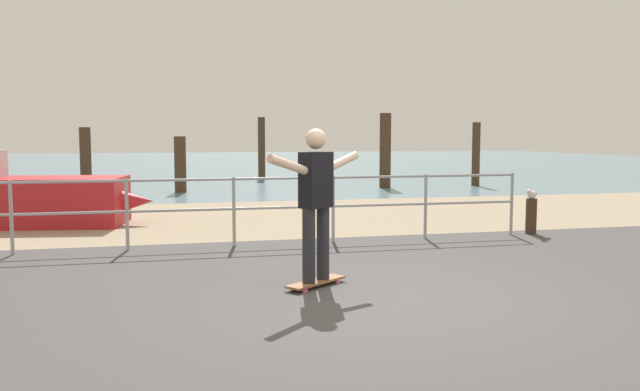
# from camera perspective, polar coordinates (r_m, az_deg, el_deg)

# --- Properties ---
(ground_plane) EXTENTS (24.00, 10.00, 0.04)m
(ground_plane) POSITION_cam_1_polar(r_m,az_deg,el_deg) (5.65, 10.81, -11.81)
(ground_plane) COLOR #474444
(ground_plane) RESTS_ON ground
(beach_strip) EXTENTS (24.00, 6.00, 0.04)m
(beach_strip) POSITION_cam_1_polar(r_m,az_deg,el_deg) (13.21, -3.69, -1.92)
(beach_strip) COLOR tan
(beach_strip) RESTS_ON ground
(sea_surface) EXTENTS (72.00, 50.00, 0.04)m
(sea_surface) POSITION_cam_1_polar(r_m,az_deg,el_deg) (41.01, -10.50, 2.88)
(sea_surface) COLOR slate
(sea_surface) RESTS_ON ground
(railing_fence) EXTENTS (10.72, 0.05, 1.05)m
(railing_fence) POSITION_cam_1_polar(r_m,az_deg,el_deg) (9.56, -12.19, -0.59)
(railing_fence) COLOR #9EA0A5
(railing_fence) RESTS_ON ground
(sailboat) EXTENTS (5.06, 2.04, 5.36)m
(sailboat) POSITION_cam_1_polar(r_m,az_deg,el_deg) (13.04, -25.84, -0.22)
(sailboat) COLOR #B21E23
(sailboat) RESTS_ON ground
(skateboard) EXTENTS (0.76, 0.64, 0.08)m
(skateboard) POSITION_cam_1_polar(r_m,az_deg,el_deg) (7.06, -0.36, -7.68)
(skateboard) COLOR brown
(skateboard) RESTS_ON ground
(skateboarder) EXTENTS (1.21, 0.94, 1.65)m
(skateboarder) POSITION_cam_1_polar(r_m,az_deg,el_deg) (6.91, -0.36, 0.01)
(skateboarder) COLOR #26262B
(skateboarder) RESTS_ON skateboard
(bollard_short) EXTENTS (0.18, 0.18, 0.61)m
(bollard_short) POSITION_cam_1_polar(r_m,az_deg,el_deg) (11.34, 18.20, -1.81)
(bollard_short) COLOR #422D1E
(bollard_short) RESTS_ON ground
(seagull) EXTENTS (0.38, 0.38, 0.18)m
(seagull) POSITION_cam_1_polar(r_m,az_deg,el_deg) (11.29, 18.23, 0.11)
(seagull) COLOR white
(seagull) RESTS_ON bollard_short
(groyne_post_0) EXTENTS (0.39, 0.39, 1.97)m
(groyne_post_0) POSITION_cam_1_polar(r_m,az_deg,el_deg) (24.52, -20.06, 3.40)
(groyne_post_0) COLOR #422D1E
(groyne_post_0) RESTS_ON ground
(groyne_post_1) EXTENTS (0.34, 0.34, 1.65)m
(groyne_post_1) POSITION_cam_1_polar(r_m,az_deg,el_deg) (19.14, -12.28, 2.68)
(groyne_post_1) COLOR #422D1E
(groyne_post_1) RESTS_ON ground
(groyne_post_2) EXTENTS (0.27, 0.27, 2.37)m
(groyne_post_2) POSITION_cam_1_polar(r_m,az_deg,el_deg) (24.74, -5.20, 4.18)
(groyne_post_2) COLOR #422D1E
(groyne_post_2) RESTS_ON ground
(groyne_post_3) EXTENTS (0.36, 0.36, 2.38)m
(groyne_post_3) POSITION_cam_1_polar(r_m,az_deg,el_deg) (20.51, 5.80, 3.96)
(groyne_post_3) COLOR #422D1E
(groyne_post_3) RESTS_ON ground
(groyne_post_4) EXTENTS (0.26, 0.26, 2.11)m
(groyne_post_4) POSITION_cam_1_polar(r_m,az_deg,el_deg) (21.84, 13.65, 3.56)
(groyne_post_4) COLOR #422D1E
(groyne_post_4) RESTS_ON ground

